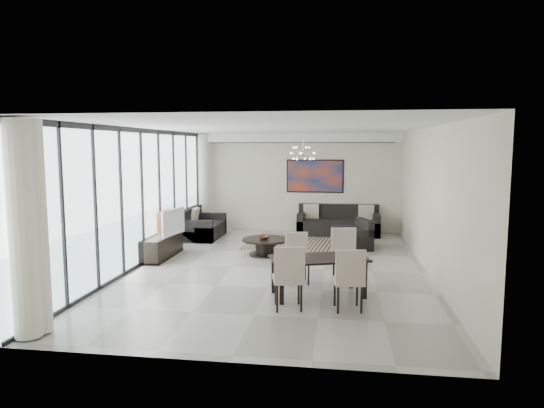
% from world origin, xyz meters
% --- Properties ---
extents(room_shell, '(6.00, 9.00, 2.90)m').
position_xyz_m(room_shell, '(0.46, 0.00, 1.45)').
color(room_shell, '#A8A39B').
rests_on(room_shell, ground).
extents(window_wall, '(0.37, 8.95, 2.90)m').
position_xyz_m(window_wall, '(-2.86, 0.00, 1.47)').
color(window_wall, silver).
rests_on(window_wall, floor).
extents(soffit, '(5.98, 0.40, 0.26)m').
position_xyz_m(soffit, '(0.00, 4.30, 2.77)').
color(soffit, white).
rests_on(soffit, room_shell).
extents(painting, '(1.68, 0.04, 0.98)m').
position_xyz_m(painting, '(0.50, 4.47, 1.65)').
color(painting, '#B73F19').
rests_on(painting, room_shell).
extents(chandelier, '(0.66, 0.66, 0.71)m').
position_xyz_m(chandelier, '(0.30, 2.50, 2.35)').
color(chandelier, silver).
rests_on(chandelier, room_shell).
extents(rug, '(2.94, 2.38, 0.01)m').
position_xyz_m(rug, '(0.28, 2.60, 0.01)').
color(rug, black).
rests_on(rug, floor).
extents(coffee_table, '(1.10, 1.10, 0.38)m').
position_xyz_m(coffee_table, '(-0.46, 1.16, 0.22)').
color(coffee_table, black).
rests_on(coffee_table, floor).
extents(bowl_coffee, '(0.24, 0.24, 0.07)m').
position_xyz_m(bowl_coffee, '(-0.48, 1.09, 0.42)').
color(bowl_coffee, brown).
rests_on(bowl_coffee, coffee_table).
extents(sofa_main, '(2.32, 0.95, 0.84)m').
position_xyz_m(sofa_main, '(1.20, 4.07, 0.29)').
color(sofa_main, black).
rests_on(sofa_main, floor).
extents(loveseat, '(0.93, 1.65, 0.82)m').
position_xyz_m(loveseat, '(-2.55, 3.05, 0.28)').
color(loveseat, black).
rests_on(loveseat, floor).
extents(armchair, '(1.05, 1.08, 0.73)m').
position_xyz_m(armchair, '(1.59, 2.16, 0.25)').
color(armchair, black).
rests_on(armchair, floor).
extents(side_table, '(0.39, 0.39, 0.53)m').
position_xyz_m(side_table, '(-2.65, 4.15, 0.36)').
color(side_table, black).
rests_on(side_table, floor).
extents(tv_console, '(0.46, 1.64, 0.51)m').
position_xyz_m(tv_console, '(-2.76, 0.58, 0.26)').
color(tv_console, black).
rests_on(tv_console, floor).
extents(television, '(0.27, 1.05, 0.60)m').
position_xyz_m(television, '(-2.60, 0.65, 0.81)').
color(television, gray).
rests_on(television, tv_console).
extents(dining_table, '(1.77, 1.29, 0.66)m').
position_xyz_m(dining_table, '(0.91, -1.78, 0.58)').
color(dining_table, black).
rests_on(dining_table, floor).
extents(dining_chair_sw, '(0.55, 0.55, 1.02)m').
position_xyz_m(dining_chair_sw, '(0.49, -2.60, 0.59)').
color(dining_chair_sw, beige).
rests_on(dining_chair_sw, floor).
extents(dining_chair_se, '(0.52, 0.52, 0.99)m').
position_xyz_m(dining_chair_se, '(1.41, -2.52, 0.57)').
color(dining_chair_se, beige).
rests_on(dining_chair_se, floor).
extents(dining_chair_nw, '(0.52, 0.52, 0.92)m').
position_xyz_m(dining_chair_nw, '(0.48, -0.98, 0.53)').
color(dining_chair_nw, beige).
rests_on(dining_chair_nw, floor).
extents(dining_chair_ne, '(0.56, 0.56, 1.02)m').
position_xyz_m(dining_chair_ne, '(1.35, -0.91, 0.59)').
color(dining_chair_ne, beige).
rests_on(dining_chair_ne, floor).
extents(bowl_dining, '(0.41, 0.41, 0.09)m').
position_xyz_m(bowl_dining, '(0.43, -1.79, 0.71)').
color(bowl_dining, brown).
rests_on(bowl_dining, dining_table).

